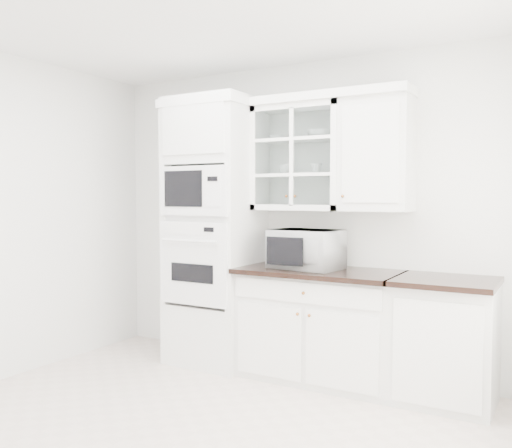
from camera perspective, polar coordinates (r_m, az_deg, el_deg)
The scene contains 13 objects.
ground at distance 3.67m, azimuth -7.36°, elevation -21.41°, with size 4.00×3.50×0.01m, color beige.
room_shell at distance 3.71m, azimuth -3.48°, elevation 6.96°, with size 4.00×3.50×2.70m.
oven_column at distance 4.95m, azimuth -4.40°, elevation -0.79°, with size 0.76×0.68×2.40m.
base_cabinet_run at distance 4.59m, azimuth 6.72°, elevation -10.40°, with size 1.32×0.67×0.92m.
extra_base_cabinet at distance 4.31m, azimuth 19.29°, elevation -11.43°, with size 0.72×0.67×0.92m.
upper_cabinet_glass at distance 4.71m, azimuth 4.67°, elevation 6.95°, with size 0.80×0.33×0.90m.
upper_cabinet_solid at distance 4.46m, azimuth 12.59°, elevation 7.11°, with size 0.55×0.33×0.90m, color white.
crown_molding at distance 4.79m, azimuth 3.39°, elevation 12.73°, with size 2.14×0.38×0.07m, color white.
countertop_microwave at distance 4.53m, azimuth 5.40°, elevation -2.63°, with size 0.56×0.46×0.32m, color white.
bowl_a at distance 4.81m, azimuth 2.69°, elevation 9.05°, with size 0.19×0.19×0.05m, color white.
bowl_b at distance 4.63m, azimuth 6.69°, elevation 9.39°, with size 0.20×0.20×0.06m, color white.
cup_a at distance 4.76m, azimuth 3.14°, elevation 5.74°, with size 0.11×0.11×0.09m, color white.
cup_b at distance 4.64m, azimuth 6.37°, elevation 5.82°, with size 0.10×0.10×0.09m, color white.
Camera 1 is at (2.04, -2.66, 1.51)m, focal length 38.00 mm.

